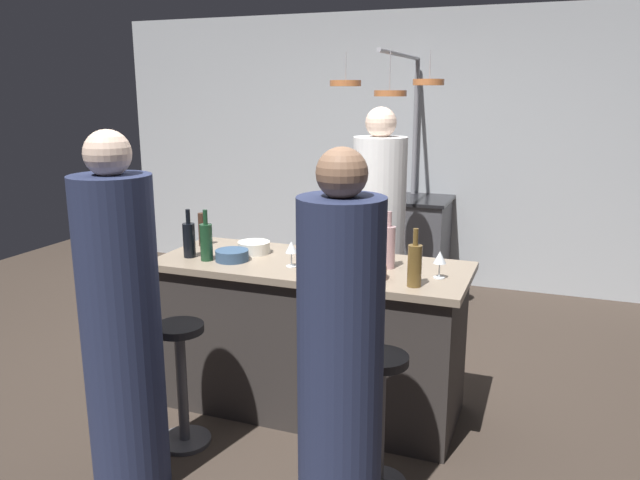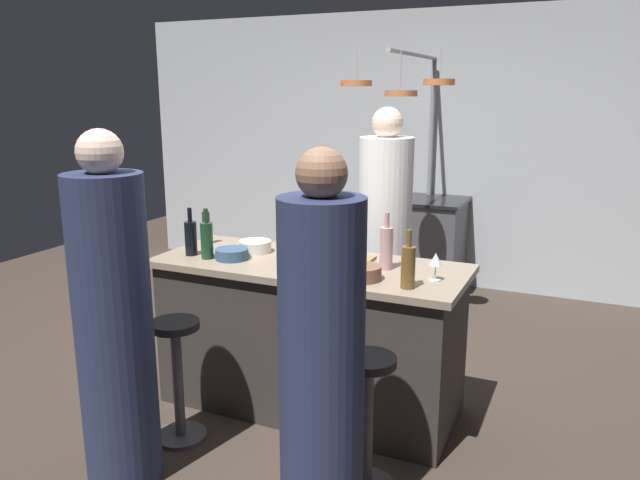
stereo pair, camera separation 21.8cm
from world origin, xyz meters
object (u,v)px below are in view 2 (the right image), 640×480
(bar_stool_left, at_px, (178,375))
(guest_left, at_px, (114,326))
(cutting_board, at_px, (344,259))
(wine_bottle_amber, at_px, (408,266))
(mixing_bowl_wooden, at_px, (362,273))
(chef, at_px, (384,244))
(wine_bottle_dark, at_px, (191,237))
(wine_bottle_green, at_px, (207,239))
(mixing_bowl_ceramic, at_px, (255,246))
(pepper_mill, at_px, (206,228))
(wine_glass_near_left_guest, at_px, (310,249))
(wine_glass_by_chef, at_px, (436,261))
(guest_right, at_px, (321,367))
(wine_bottle_white, at_px, (299,251))
(stove_range, at_px, (420,245))
(wine_glass_near_right_guest, at_px, (289,248))
(bar_stool_right, at_px, (367,417))
(wine_bottle_rose, at_px, (386,247))
(mixing_bowl_blue, at_px, (232,254))

(bar_stool_left, xyz_separation_m, guest_left, (-0.04, -0.40, 0.41))
(cutting_board, height_order, wine_bottle_amber, wine_bottle_amber)
(wine_bottle_amber, xyz_separation_m, mixing_bowl_wooden, (-0.26, 0.04, -0.08))
(chef, distance_m, guest_left, 2.07)
(chef, distance_m, wine_bottle_dark, 1.39)
(chef, xyz_separation_m, wine_bottle_green, (-0.73, -1.10, 0.20))
(mixing_bowl_ceramic, bearing_deg, chef, 57.50)
(bar_stool_left, bearing_deg, pepper_mill, 111.73)
(chef, bearing_deg, wine_glass_near_left_guest, -95.15)
(pepper_mill, xyz_separation_m, wine_glass_by_chef, (1.53, -0.17, 0.00))
(guest_right, relative_size, wine_bottle_white, 5.09)
(mixing_bowl_wooden, bearing_deg, stove_range, 98.39)
(wine_bottle_green, distance_m, wine_bottle_white, 0.63)
(wine_bottle_amber, bearing_deg, stove_range, 103.63)
(wine_glass_near_right_guest, relative_size, mixing_bowl_wooden, 0.70)
(stove_range, distance_m, chef, 1.56)
(bar_stool_left, relative_size, wine_bottle_amber, 2.28)
(stove_range, distance_m, wine_bottle_dark, 2.74)
(guest_right, relative_size, wine_glass_near_right_guest, 11.35)
(pepper_mill, distance_m, wine_bottle_white, 0.92)
(wine_bottle_dark, bearing_deg, mixing_bowl_ceramic, 34.97)
(pepper_mill, height_order, mixing_bowl_wooden, pepper_mill)
(pepper_mill, relative_size, wine_glass_near_left_guest, 1.44)
(bar_stool_left, height_order, wine_bottle_white, wine_bottle_white)
(mixing_bowl_ceramic, bearing_deg, bar_stool_right, -35.26)
(stove_range, distance_m, guest_left, 3.52)
(mixing_bowl_wooden, distance_m, mixing_bowl_ceramic, 0.83)
(wine_bottle_amber, height_order, mixing_bowl_ceramic, wine_bottle_amber)
(bar_stool_right, relative_size, mixing_bowl_ceramic, 3.48)
(guest_right, relative_size, pepper_mill, 7.89)
(chef, xyz_separation_m, guest_right, (0.37, -1.92, -0.05))
(wine_glass_near_left_guest, distance_m, mixing_bowl_wooden, 0.36)
(wine_glass_near_left_guest, xyz_separation_m, mixing_bowl_wooden, (0.34, -0.09, -0.07))
(wine_bottle_rose, distance_m, mixing_bowl_wooden, 0.26)
(wine_bottle_green, distance_m, mixing_bowl_blue, 0.17)
(bar_stool_left, xyz_separation_m, guest_right, (1.01, -0.36, 0.39))
(guest_left, height_order, wine_glass_near_right_guest, guest_left)
(bar_stool_left, distance_m, wine_glass_by_chef, 1.50)
(mixing_bowl_wooden, distance_m, mixing_bowl_blue, 0.83)
(chef, bearing_deg, mixing_bowl_ceramic, -122.50)
(cutting_board, xyz_separation_m, wine_glass_by_chef, (0.58, -0.16, 0.10))
(chef, distance_m, wine_glass_near_right_guest, 1.09)
(stove_range, height_order, wine_bottle_rose, wine_bottle_rose)
(wine_bottle_green, relative_size, mixing_bowl_blue, 1.56)
(guest_right, height_order, wine_glass_by_chef, guest_right)
(cutting_board, distance_m, wine_glass_near_right_guest, 0.35)
(guest_right, xyz_separation_m, wine_glass_near_left_guest, (-0.47, 0.89, 0.24))
(pepper_mill, height_order, wine_glass_by_chef, pepper_mill)
(chef, height_order, mixing_bowl_wooden, chef)
(mixing_bowl_ceramic, bearing_deg, guest_right, -49.13)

